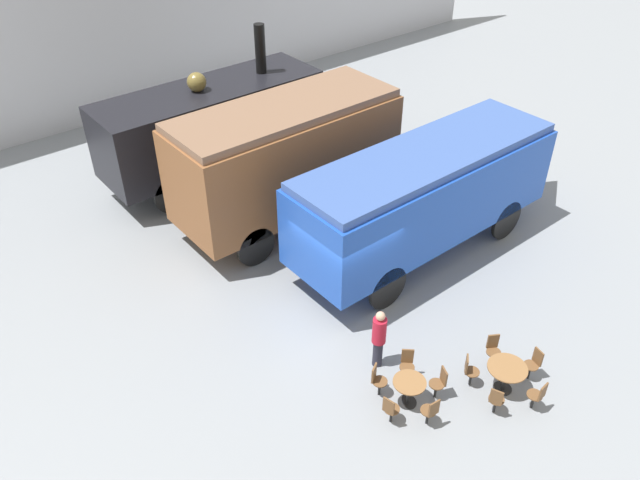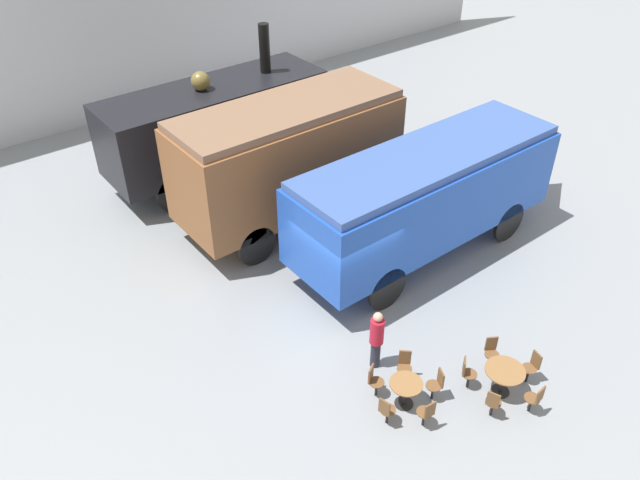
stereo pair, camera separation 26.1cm
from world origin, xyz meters
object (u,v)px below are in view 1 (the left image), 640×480
cafe_chair_0 (538,395)px  cafe_table_mid (409,387)px  visitor_person (379,337)px  steam_locomotive (212,122)px  passenger_coach_wooden (286,155)px  streamlined_locomotive (441,184)px  cafe_table_near (507,372)px

cafe_chair_0 → cafe_table_mid: bearing=42.4°
visitor_person → steam_locomotive: bearing=79.9°
passenger_coach_wooden → visitor_person: (-2.13, -6.49, -1.44)m
steam_locomotive → streamlined_locomotive: steam_locomotive is taller
steam_locomotive → cafe_table_near: bearing=-90.4°
cafe_table_near → cafe_chair_0: cafe_chair_0 is taller
steam_locomotive → cafe_table_near: size_ratio=8.55×
visitor_person → passenger_coach_wooden: bearing=71.8°
cafe_table_near → cafe_chair_0: size_ratio=1.07×
streamlined_locomotive → visitor_person: (-4.94, -2.64, -1.14)m
streamlined_locomotive → visitor_person: 5.71m
cafe_table_near → visitor_person: visitor_person is taller
cafe_table_mid → visitor_person: 1.40m
visitor_person → cafe_table_mid: bearing=-101.9°
cafe_table_near → visitor_person: size_ratio=0.54×
streamlined_locomotive → cafe_table_mid: (-5.21, -3.95, -1.54)m
cafe_table_mid → visitor_person: visitor_person is taller
cafe_table_mid → visitor_person: (0.28, 1.31, 0.40)m
cafe_table_near → cafe_table_mid: size_ratio=1.21×
passenger_coach_wooden → cafe_chair_0: size_ratio=8.20×
streamlined_locomotive → cafe_chair_0: bearing=-117.7°
passenger_coach_wooden → cafe_chair_0: (-0.30, -9.77, -1.86)m
passenger_coach_wooden → cafe_table_mid: 8.37m
visitor_person → streamlined_locomotive: bearing=28.1°
cafe_chair_0 → visitor_person: (-1.83, 3.28, 0.42)m
steam_locomotive → cafe_chair_0: (-0.02, -13.70, -1.60)m
passenger_coach_wooden → cafe_table_near: passenger_coach_wooden is taller
cafe_table_near → visitor_person: bearing=125.8°
cafe_table_mid → cafe_chair_0: (2.11, -1.97, -0.02)m
cafe_chair_0 → passenger_coach_wooden: bearing=-6.3°
passenger_coach_wooden → visitor_person: bearing=-108.2°
streamlined_locomotive → cafe_chair_0: size_ratio=11.99×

